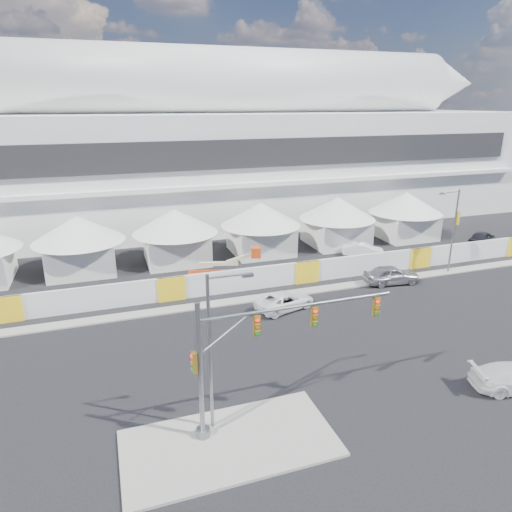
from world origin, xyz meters
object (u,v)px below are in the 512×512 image
object	(u,v)px
streetlight_median	(214,343)
boom_lift	(214,273)
pickup_curb	(285,301)
lot_car_a	(363,250)
sedan_silver	(391,275)
streetlight_curb	(453,225)
lot_car_b	(482,238)
traffic_mast	(246,356)

from	to	relation	value
streetlight_median	boom_lift	bearing A→B (deg)	76.73
pickup_curb	lot_car_a	bearing A→B (deg)	-69.72
sedan_silver	streetlight_curb	world-z (taller)	streetlight_curb
sedan_silver	boom_lift	distance (m)	15.79
lot_car_b	lot_car_a	bearing A→B (deg)	57.66
lot_car_a	traffic_mast	xyz separation A→B (m)	(-19.56, -21.41, 3.39)
lot_car_b	streetlight_curb	size ratio (longest dim) A/B	0.59
boom_lift	lot_car_a	bearing A→B (deg)	22.44
sedan_silver	streetlight_curb	xyz separation A→B (m)	(6.61, 0.68, 3.77)
traffic_mast	boom_lift	xyz separation A→B (m)	(3.04, 19.35, -3.20)
lot_car_a	lot_car_b	xyz separation A→B (m)	(14.86, -0.66, 0.10)
traffic_mast	boom_lift	size ratio (longest dim) A/B	1.52
sedan_silver	lot_car_a	world-z (taller)	sedan_silver
pickup_curb	boom_lift	xyz separation A→B (m)	(-3.94, 7.15, 0.21)
pickup_curb	boom_lift	distance (m)	8.16
pickup_curb	lot_car_a	size ratio (longest dim) A/B	1.15
sedan_silver	traffic_mast	xyz separation A→B (m)	(-17.90, -14.02, 3.25)
streetlight_curb	lot_car_a	bearing A→B (deg)	126.43
sedan_silver	streetlight_curb	bearing A→B (deg)	-77.06
streetlight_median	streetlight_curb	distance (m)	29.51
pickup_curb	lot_car_b	bearing A→B (deg)	-88.60
sedan_silver	lot_car_a	bearing A→B (deg)	-5.56
pickup_curb	lot_car_b	distance (m)	28.75
sedan_silver	pickup_curb	world-z (taller)	sedan_silver
lot_car_a	streetlight_curb	size ratio (longest dim) A/B	0.53
traffic_mast	streetlight_curb	bearing A→B (deg)	30.94
boom_lift	streetlight_median	bearing A→B (deg)	-87.93
lot_car_a	streetlight_median	distance (m)	29.83
pickup_curb	traffic_mast	bearing A→B (deg)	134.34
sedan_silver	lot_car_b	size ratio (longest dim) A/B	1.05
streetlight_median	pickup_curb	bearing A→B (deg)	54.30
lot_car_b	streetlight_median	distance (m)	41.30
lot_car_a	traffic_mast	bearing A→B (deg)	168.40
pickup_curb	lot_car_b	world-z (taller)	lot_car_b
boom_lift	pickup_curb	bearing A→B (deg)	-45.82
pickup_curb	traffic_mast	size ratio (longest dim) A/B	0.48
sedan_silver	boom_lift	size ratio (longest dim) A/B	0.74
lot_car_a	streetlight_curb	distance (m)	9.21
traffic_mast	streetlight_curb	world-z (taller)	streetlight_curb
pickup_curb	streetlight_curb	size ratio (longest dim) A/B	0.61
pickup_curb	streetlight_curb	world-z (taller)	streetlight_curb
lot_car_a	lot_car_b	bearing A→B (deg)	-61.70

